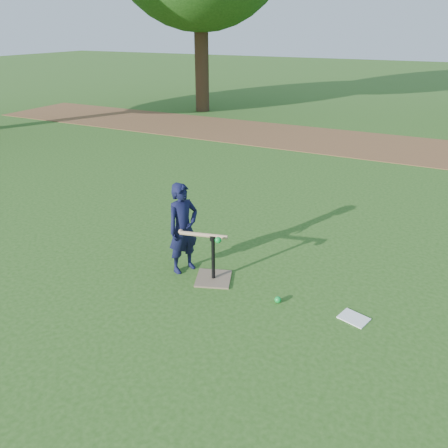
% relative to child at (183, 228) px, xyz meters
% --- Properties ---
extents(ground, '(80.00, 80.00, 0.00)m').
position_rel_child_xyz_m(ground, '(0.53, 0.32, -0.60)').
color(ground, '#285116').
rests_on(ground, ground).
extents(dirt_strip, '(24.00, 3.00, 0.01)m').
position_rel_child_xyz_m(dirt_strip, '(0.53, 7.82, -0.59)').
color(dirt_strip, brown).
rests_on(dirt_strip, ground).
extents(child, '(0.44, 0.51, 1.20)m').
position_rel_child_xyz_m(child, '(0.00, 0.00, 0.00)').
color(child, black).
rests_on(child, ground).
extents(wiffle_ball_ground, '(0.08, 0.08, 0.08)m').
position_rel_child_xyz_m(wiffle_ball_ground, '(1.36, -0.17, -0.56)').
color(wiffle_ball_ground, '#0D9530').
rests_on(wiffle_ball_ground, ground).
extents(clipboard, '(0.35, 0.31, 0.01)m').
position_rel_child_xyz_m(clipboard, '(2.22, -0.09, -0.59)').
color(clipboard, white).
rests_on(clipboard, ground).
extents(batting_tee, '(0.55, 0.55, 0.61)m').
position_rel_child_xyz_m(batting_tee, '(0.46, -0.05, -0.49)').
color(batting_tee, '#7A634D').
rests_on(batting_tee, ground).
extents(swing_action, '(0.63, 0.20, 0.08)m').
position_rel_child_xyz_m(swing_action, '(0.35, -0.09, 0.01)').
color(swing_action, tan).
rests_on(swing_action, ground).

